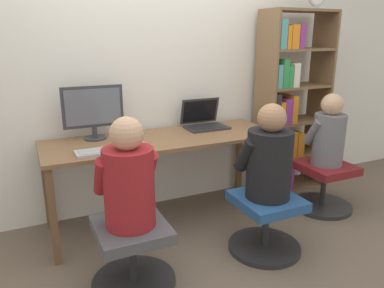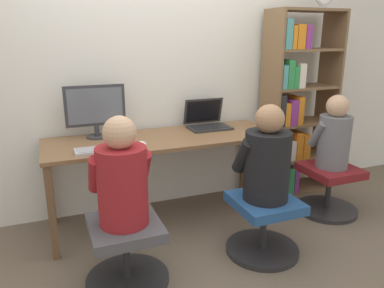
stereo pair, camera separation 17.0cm
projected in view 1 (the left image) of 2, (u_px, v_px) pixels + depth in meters
ground_plane at (180, 237)px, 3.00m from camera, size 14.00×14.00×0.00m
wall_back at (146, 66)px, 3.26m from camera, size 10.00×0.05×2.60m
desk at (164, 146)px, 3.09m from camera, size 1.92×0.66×0.75m
desktop_monitor at (93, 111)px, 2.96m from camera, size 0.48×0.18×0.43m
laptop at (204, 122)px, 3.39m from camera, size 0.37×0.30×0.25m
keyboard at (108, 151)px, 2.69m from camera, size 0.45×0.16×0.03m
computer_mouse_by_keyboard at (143, 145)px, 2.82m from camera, size 0.06×0.11×0.03m
office_chair_left at (133, 252)px, 2.37m from camera, size 0.54×0.54×0.43m
office_chair_right at (266, 221)px, 2.77m from camera, size 0.54×0.54×0.43m
person_at_monitor at (129, 180)px, 2.24m from camera, size 0.38×0.33×0.68m
person_at_laptop at (269, 158)px, 2.64m from camera, size 0.39×0.34×0.68m
bookshelf at (286, 110)px, 3.70m from camera, size 0.71×0.34×1.79m
office_chair_side at (324, 184)px, 3.45m from camera, size 0.54×0.54×0.43m
person_near_shelf at (329, 134)px, 3.32m from camera, size 0.34×0.30×0.64m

